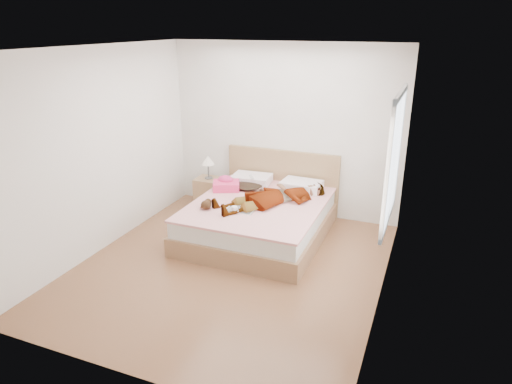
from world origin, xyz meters
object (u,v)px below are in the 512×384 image
nightstand (209,191)px  coffee_mug (235,210)px  phone (251,177)px  magazine (240,209)px  towel (226,184)px  woman (274,194)px  bed (261,216)px  plush_toy (206,204)px

nightstand → coffee_mug: bearing=-49.7°
phone → magazine: bearing=-126.7°
magazine → nightstand: nightstand is taller
towel → magazine: 0.84m
woman → coffee_mug: size_ratio=14.20×
bed → magazine: 0.51m
towel → magazine: size_ratio=1.21×
phone → coffee_mug: (0.16, -0.96, -0.13)m
phone → magazine: 0.89m
phone → towel: 0.39m
phone → bed: size_ratio=0.04×
phone → towel: size_ratio=0.19×
coffee_mug → magazine: bearing=73.8°
magazine → plush_toy: size_ratio=1.73×
magazine → nightstand: (-1.01, 1.04, -0.23)m
woman → phone: bearing=-178.1°
phone → bed: bed is taller
phone → nightstand: 0.93m
plush_toy → towel: bearing=95.7°
phone → nightstand: nightstand is taller
coffee_mug → plush_toy: bearing=-178.6°
towel → magazine: bearing=-51.6°
bed → plush_toy: 0.84m
bed → towel: bearing=160.5°
woman → bed: bearing=-131.9°
bed → nightstand: (-1.14, 0.62, 0.01)m
coffee_mug → towel: bearing=122.4°
woman → plush_toy: 0.94m
coffee_mug → nightstand: nightstand is taller
woman → bed: bed is taller
phone → plush_toy: phone is taller
magazine → nightstand: bearing=134.2°
phone → towel: (-0.33, -0.20, -0.09)m
bed → magazine: bed is taller
nightstand → towel: bearing=-38.2°
phone → towel: towel is taller
magazine → coffee_mug: (-0.03, -0.11, 0.04)m
bed → plush_toy: (-0.57, -0.55, 0.30)m
towel → plush_toy: (0.08, -0.78, -0.02)m
coffee_mug → plush_toy: 0.41m
towel → coffee_mug: (0.49, -0.77, -0.04)m
woman → coffee_mug: woman is taller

